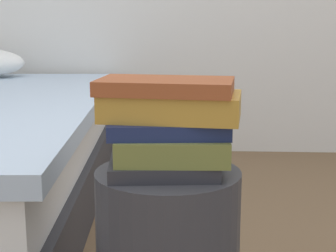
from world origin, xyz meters
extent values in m
cube|color=#28282D|center=(-0.01, 0.00, 0.48)|extent=(0.25, 0.22, 0.03)
cube|color=olive|center=(0.01, -0.01, 0.52)|extent=(0.24, 0.19, 0.05)
cube|color=#19234C|center=(0.00, 0.01, 0.56)|extent=(0.27, 0.20, 0.03)
cube|color=#B7842D|center=(0.01, 0.01, 0.60)|extent=(0.31, 0.19, 0.06)
cube|color=#994723|center=(-0.01, 0.00, 0.65)|extent=(0.30, 0.19, 0.03)
camera|label=1|loc=(0.06, -1.12, 0.80)|focal=57.29mm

